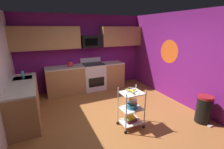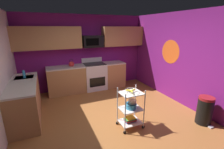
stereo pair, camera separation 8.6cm
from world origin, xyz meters
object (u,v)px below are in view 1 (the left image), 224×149
object	(u,v)px
rolling_cart	(131,108)
trash_can	(204,109)
fruit_bowl	(132,90)
kettle	(70,64)
book_stack	(131,119)
mixing_bowl_large	(132,105)
microwave	(91,41)
oven_range	(93,76)
mixing_bowl_small	(133,101)
dish_soap_bottle	(23,75)

from	to	relation	value
rolling_cart	trash_can	xyz separation A→B (m)	(1.65, -0.57, -0.12)
fruit_bowl	kettle	xyz separation A→B (m)	(-0.80, 2.57, 0.12)
fruit_bowl	book_stack	size ratio (longest dim) A/B	1.06
kettle	trash_can	size ratio (longest dim) A/B	0.40
book_stack	mixing_bowl_large	bearing A→B (deg)	0.00
microwave	mixing_bowl_large	distance (m)	2.93
oven_range	kettle	world-z (taller)	kettle
mixing_bowl_small	rolling_cart	bearing A→B (deg)	171.11
oven_range	dish_soap_bottle	bearing A→B (deg)	-158.70
fruit_bowl	mixing_bowl_large	world-z (taller)	fruit_bowl
book_stack	kettle	size ratio (longest dim) A/B	0.97
dish_soap_bottle	microwave	bearing A→B (deg)	23.71
kettle	rolling_cart	bearing A→B (deg)	-72.73
microwave	dish_soap_bottle	bearing A→B (deg)	-156.29
microwave	mixing_bowl_large	size ratio (longest dim) A/B	2.78
mixing_bowl_large	book_stack	bearing A→B (deg)	-180.00
rolling_cart	microwave	bearing A→B (deg)	90.23
mixing_bowl_small	mixing_bowl_large	bearing A→B (deg)	166.94
mixing_bowl_small	book_stack	world-z (taller)	mixing_bowl_small
fruit_bowl	kettle	distance (m)	2.70
oven_range	mixing_bowl_large	world-z (taller)	oven_range
microwave	trash_can	distance (m)	3.89
oven_range	fruit_bowl	size ratio (longest dim) A/B	4.04
dish_soap_bottle	trash_can	distance (m)	4.49
microwave	fruit_bowl	world-z (taller)	microwave
book_stack	kettle	bearing A→B (deg)	107.27
fruit_bowl	mixing_bowl_large	xyz separation A→B (m)	(0.01, 0.00, -0.36)
oven_range	mixing_bowl_large	distance (m)	2.58
rolling_cart	mixing_bowl_small	world-z (taller)	rolling_cart
book_stack	fruit_bowl	bearing A→B (deg)	90.00
book_stack	trash_can	distance (m)	1.75
book_stack	kettle	xyz separation A→B (m)	(-0.80, 2.57, 0.81)
kettle	book_stack	bearing A→B (deg)	-72.73
rolling_cart	mixing_bowl_large	world-z (taller)	rolling_cart
mixing_bowl_large	dish_soap_bottle	xyz separation A→B (m)	(-2.15, 1.75, 0.50)
oven_range	mixing_bowl_large	bearing A→B (deg)	-89.51
microwave	fruit_bowl	bearing A→B (deg)	-89.77
mixing_bowl_large	dish_soap_bottle	distance (m)	2.81
microwave	mixing_bowl_small	xyz separation A→B (m)	(0.05, -2.69, -1.08)
microwave	oven_range	bearing A→B (deg)	-89.74
fruit_bowl	kettle	world-z (taller)	kettle
mixing_bowl_large	book_stack	distance (m)	0.34
microwave	rolling_cart	xyz separation A→B (m)	(0.01, -2.68, -1.25)
oven_range	trash_can	distance (m)	3.55
oven_range	trash_can	xyz separation A→B (m)	(1.66, -3.14, -0.15)
rolling_cart	book_stack	distance (m)	0.27
microwave	book_stack	distance (m)	3.08
mixing_bowl_large	book_stack	xyz separation A→B (m)	(-0.01, -0.00, -0.34)
mixing_bowl_small	dish_soap_bottle	xyz separation A→B (m)	(-2.17, 1.75, 0.40)
rolling_cart	mixing_bowl_large	distance (m)	0.07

